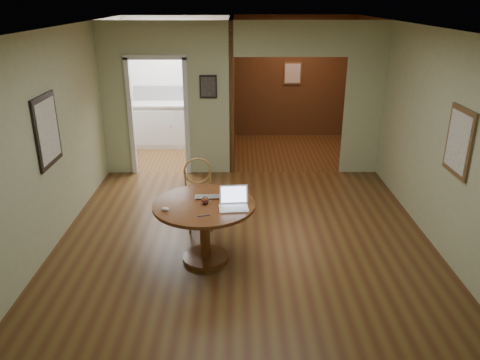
{
  "coord_description": "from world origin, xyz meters",
  "views": [
    {
      "loc": [
        -0.09,
        -5.68,
        3.08
      ],
      "look_at": [
        -0.06,
        -0.2,
        0.91
      ],
      "focal_mm": 35.0,
      "sensor_mm": 36.0,
      "label": 1
    }
  ],
  "objects_px": {
    "closed_laptop": "(208,199)",
    "dining_table": "(204,218)",
    "chair": "(199,190)",
    "open_laptop": "(234,202)"
  },
  "relations": [
    {
      "from": "closed_laptop",
      "to": "dining_table",
      "type": "bearing_deg",
      "value": -110.37
    },
    {
      "from": "dining_table",
      "to": "chair",
      "type": "relative_size",
      "value": 1.23
    },
    {
      "from": "dining_table",
      "to": "open_laptop",
      "type": "relative_size",
      "value": 3.44
    },
    {
      "from": "dining_table",
      "to": "open_laptop",
      "type": "xyz_separation_m",
      "value": [
        0.36,
        -0.09,
        0.26
      ]
    },
    {
      "from": "open_laptop",
      "to": "dining_table",
      "type": "bearing_deg",
      "value": 160.19
    },
    {
      "from": "chair",
      "to": "closed_laptop",
      "type": "xyz_separation_m",
      "value": [
        0.18,
        -0.8,
        0.22
      ]
    },
    {
      "from": "chair",
      "to": "open_laptop",
      "type": "distance_m",
      "value": 1.16
    },
    {
      "from": "dining_table",
      "to": "chair",
      "type": "distance_m",
      "value": 0.93
    },
    {
      "from": "chair",
      "to": "open_laptop",
      "type": "relative_size",
      "value": 2.8
    },
    {
      "from": "open_laptop",
      "to": "closed_laptop",
      "type": "bearing_deg",
      "value": 141.71
    }
  ]
}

